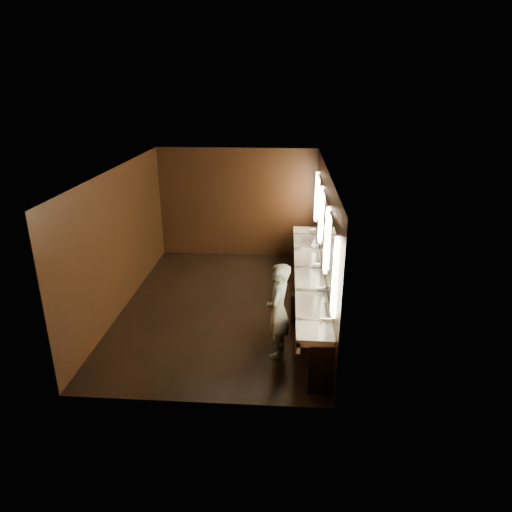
% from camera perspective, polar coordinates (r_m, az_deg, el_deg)
% --- Properties ---
extents(floor, '(6.00, 6.00, 0.00)m').
position_cam_1_polar(floor, '(9.45, -4.21, -6.28)').
color(floor, black).
rests_on(floor, ground).
extents(ceiling, '(4.00, 6.00, 0.02)m').
position_cam_1_polar(ceiling, '(8.53, -4.71, 10.67)').
color(ceiling, '#2D2D2B').
rests_on(ceiling, wall_back).
extents(wall_back, '(4.00, 0.02, 2.80)m').
position_cam_1_polar(wall_back, '(11.74, -2.36, 6.60)').
color(wall_back, black).
rests_on(wall_back, floor).
extents(wall_front, '(4.00, 0.02, 2.80)m').
position_cam_1_polar(wall_front, '(6.19, -8.41, -7.45)').
color(wall_front, black).
rests_on(wall_front, floor).
extents(wall_left, '(0.02, 6.00, 2.80)m').
position_cam_1_polar(wall_left, '(9.39, -16.62, 1.97)').
color(wall_left, black).
rests_on(wall_left, floor).
extents(wall_right, '(0.02, 6.00, 2.80)m').
position_cam_1_polar(wall_right, '(8.83, 8.51, 1.45)').
color(wall_right, black).
rests_on(wall_right, floor).
extents(sink_counter, '(0.55, 5.40, 1.01)m').
position_cam_1_polar(sink_counter, '(9.16, 6.91, -3.85)').
color(sink_counter, black).
rests_on(sink_counter, floor).
extents(mirror_band, '(0.06, 5.03, 1.15)m').
position_cam_1_polar(mirror_band, '(8.72, 8.50, 3.62)').
color(mirror_band, '#FFE9B5').
rests_on(mirror_band, wall_right).
extents(person, '(0.49, 0.66, 1.63)m').
position_cam_1_polar(person, '(7.52, 2.77, -6.82)').
color(person, '#9ABFE6').
rests_on(person, floor).
extents(trash_bin, '(0.47, 0.47, 0.58)m').
position_cam_1_polar(trash_bin, '(8.78, 5.57, -6.45)').
color(trash_bin, black).
rests_on(trash_bin, floor).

